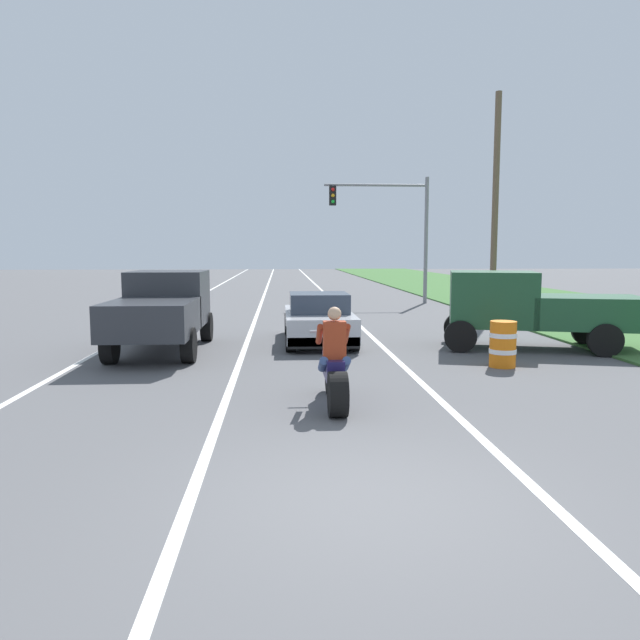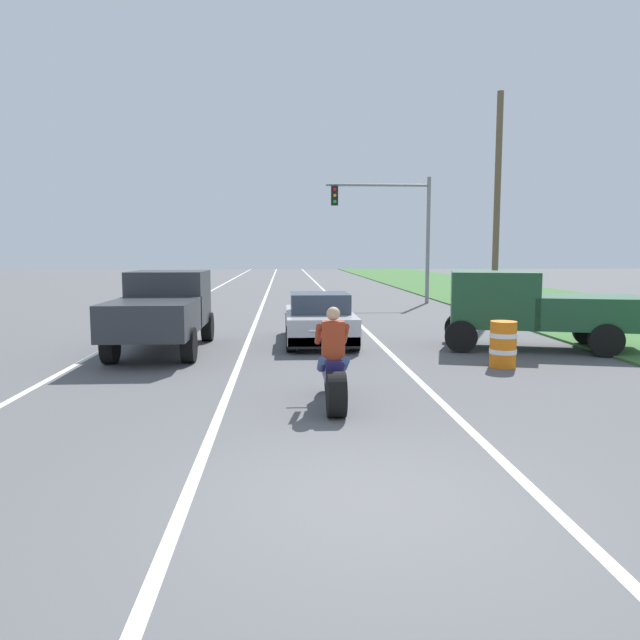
# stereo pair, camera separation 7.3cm
# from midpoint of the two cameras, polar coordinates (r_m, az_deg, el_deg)

# --- Properties ---
(ground_plane) EXTENTS (160.00, 160.00, 0.00)m
(ground_plane) POSITION_cam_midpoint_polar(r_m,az_deg,el_deg) (6.29, 4.64, -16.86)
(ground_plane) COLOR #565659
(lane_stripe_left_solid) EXTENTS (0.14, 120.00, 0.01)m
(lane_stripe_left_solid) POSITION_cam_midpoint_polar(r_m,az_deg,el_deg) (26.24, -13.46, 0.87)
(lane_stripe_left_solid) COLOR white
(lane_stripe_left_solid) RESTS_ON ground
(lane_stripe_right_solid) EXTENTS (0.14, 120.00, 0.01)m
(lane_stripe_right_solid) POSITION_cam_midpoint_polar(r_m,az_deg,el_deg) (25.97, 2.38, 0.99)
(lane_stripe_right_solid) COLOR white
(lane_stripe_right_solid) RESTS_ON ground
(lane_stripe_centre_dashed) EXTENTS (0.14, 120.00, 0.01)m
(lane_stripe_centre_dashed) POSITION_cam_midpoint_polar(r_m,az_deg,el_deg) (25.86, -5.58, 0.94)
(lane_stripe_centre_dashed) COLOR white
(lane_stripe_centre_dashed) RESTS_ON ground
(grass_verge_right) EXTENTS (10.00, 120.00, 0.06)m
(grass_verge_right) POSITION_cam_midpoint_polar(r_m,az_deg,el_deg) (28.81, 22.84, 1.08)
(grass_verge_right) COLOR #3D6B33
(grass_verge_right) RESTS_ON ground
(motorcycle_with_rider) EXTENTS (0.70, 2.21, 1.62)m
(motorcycle_with_rider) POSITION_cam_midpoint_polar(r_m,az_deg,el_deg) (9.70, 1.46, -4.80)
(motorcycle_with_rider) COLOR black
(motorcycle_with_rider) RESTS_ON ground
(sports_car_silver) EXTENTS (1.84, 4.30, 1.37)m
(sports_car_silver) POSITION_cam_midpoint_polar(r_m,az_deg,el_deg) (16.58, 0.05, 0.04)
(sports_car_silver) COLOR #B7B7BC
(sports_car_silver) RESTS_ON ground
(pickup_truck_left_lane_dark_grey) EXTENTS (2.02, 4.80, 1.98)m
(pickup_truck_left_lane_dark_grey) POSITION_cam_midpoint_polar(r_m,az_deg,el_deg) (15.51, -14.47, 1.16)
(pickup_truck_left_lane_dark_grey) COLOR #2D3035
(pickup_truck_left_lane_dark_grey) RESTS_ON ground
(pickup_truck_right_shoulder_dark_green) EXTENTS (5.14, 3.14, 1.98)m
(pickup_truck_right_shoulder_dark_green) POSITION_cam_midpoint_polar(r_m,az_deg,el_deg) (16.29, 19.38, 1.25)
(pickup_truck_right_shoulder_dark_green) COLOR #1E4C2D
(pickup_truck_right_shoulder_dark_green) RESTS_ON ground
(traffic_light_mast_near) EXTENTS (4.99, 0.34, 6.00)m
(traffic_light_mast_near) POSITION_cam_midpoint_polar(r_m,az_deg,el_deg) (29.29, 7.27, 9.43)
(traffic_light_mast_near) COLOR gray
(traffic_light_mast_near) RESTS_ON ground
(utility_pole_roadside) EXTENTS (0.24, 0.24, 8.42)m
(utility_pole_roadside) POSITION_cam_midpoint_polar(r_m,az_deg,el_deg) (24.27, 16.45, 10.29)
(utility_pole_roadside) COLOR brown
(utility_pole_roadside) RESTS_ON ground
(construction_barrel_nearest) EXTENTS (0.58, 0.58, 1.00)m
(construction_barrel_nearest) POSITION_cam_midpoint_polar(r_m,az_deg,el_deg) (13.62, 17.04, -2.19)
(construction_barrel_nearest) COLOR orange
(construction_barrel_nearest) RESTS_ON ground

